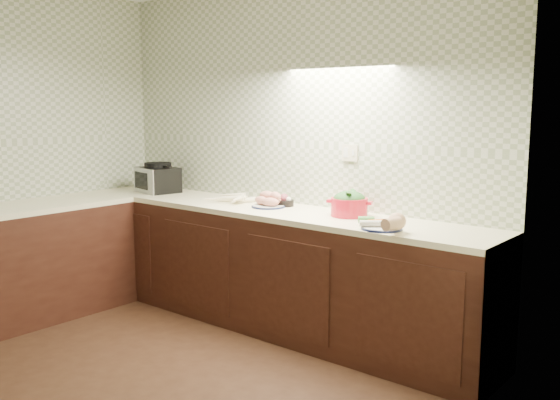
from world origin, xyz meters
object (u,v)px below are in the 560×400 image
Objects in this scene: sweet_potato_plate at (269,201)px; veg_plate at (388,224)px; onion_bowl at (285,201)px; dutch_oven at (349,204)px; parsnip_pile at (236,199)px; toaster_oven at (158,178)px.

veg_plate reaches higher than sweet_potato_plate.
onion_bowl is 0.61m from dutch_oven.
veg_plate is (0.46, -0.27, -0.04)m from dutch_oven.
parsnip_pile is 3.16× the size of onion_bowl.
dutch_oven is (1.96, 0.07, -0.04)m from toaster_oven.
parsnip_pile is 0.41m from onion_bowl.
sweet_potato_plate is at bearing 11.92° from toaster_oven.
dutch_oven is (0.61, -0.05, 0.05)m from onion_bowl.
parsnip_pile is 1.47m from veg_plate.
parsnip_pile is at bearing -161.72° from onion_bowl.
sweet_potato_plate is 1.15m from veg_plate.
parsnip_pile is (0.96, -0.01, -0.09)m from toaster_oven.
dutch_oven is 0.80× the size of veg_plate.
veg_plate is at bearing -10.28° from sweet_potato_plate.
dutch_oven is 0.53m from veg_plate.
veg_plate is (1.13, -0.21, -0.00)m from sweet_potato_plate.
veg_plate is (1.46, -0.19, 0.01)m from parsnip_pile.
dutch_oven reaches higher than onion_bowl.
veg_plate is at bearing -49.12° from dutch_oven.
toaster_oven reaches higher than onion_bowl.
dutch_oven reaches higher than sweet_potato_plate.
dutch_oven is at bearing 13.70° from toaster_oven.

